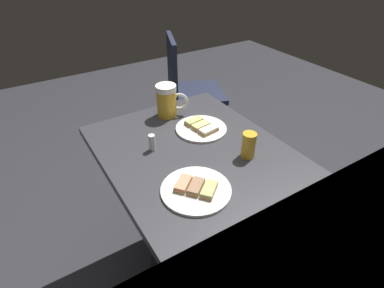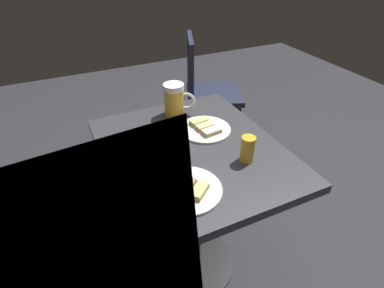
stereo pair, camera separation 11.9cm
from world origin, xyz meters
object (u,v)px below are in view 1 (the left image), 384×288
(plate_near, at_px, (201,128))
(plate_far, at_px, (196,189))
(beer_mug, at_px, (167,101))
(salt_shaker, at_px, (152,143))
(cafe_chair, at_px, (188,88))
(beer_glass_small, at_px, (249,145))

(plate_near, xyz_separation_m, plate_far, (-0.23, -0.31, -0.00))
(plate_near, bearing_deg, beer_mug, 107.74)
(salt_shaker, bearing_deg, cafe_chair, 51.06)
(cafe_chair, bearing_deg, beer_mug, -16.09)
(plate_near, distance_m, plate_far, 0.38)
(beer_glass_small, xyz_separation_m, salt_shaker, (-0.29, 0.23, -0.02))
(plate_near, relative_size, beer_mug, 1.47)
(plate_near, relative_size, cafe_chair, 0.24)
(plate_far, xyz_separation_m, cafe_chair, (0.64, 1.10, -0.22))
(plate_near, relative_size, salt_shaker, 3.26)
(plate_far, height_order, beer_glass_small, beer_glass_small)
(plate_far, height_order, beer_mug, beer_mug)
(plate_near, distance_m, beer_glass_small, 0.26)
(salt_shaker, bearing_deg, beer_glass_small, -38.57)
(beer_glass_small, relative_size, salt_shaker, 1.50)
(plate_near, xyz_separation_m, beer_glass_small, (0.04, -0.25, 0.04))
(plate_far, height_order, cafe_chair, cafe_chair)
(beer_mug, distance_m, salt_shaker, 0.28)
(plate_far, bearing_deg, plate_near, 53.96)
(beer_glass_small, distance_m, cafe_chair, 1.14)
(salt_shaker, height_order, cafe_chair, cafe_chair)
(plate_far, bearing_deg, cafe_chair, 59.83)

